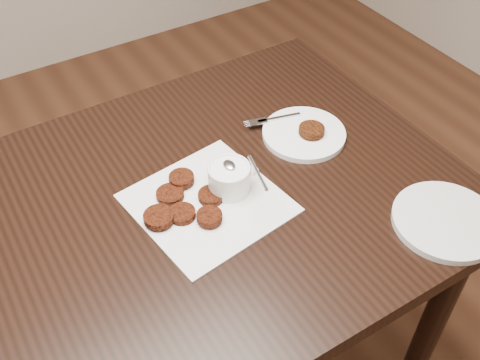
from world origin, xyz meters
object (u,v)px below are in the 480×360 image
Objects in this scene: napkin at (208,203)px; plate_empty at (446,221)px; table at (174,319)px; plate_with_patty at (304,131)px; sauce_ramekin at (229,167)px.

napkin is 0.47m from plate_empty.
table is at bearing 167.11° from napkin.
plate_with_patty is (0.39, 0.05, 0.39)m from table.
sauce_ramekin reaches higher than plate_with_patty.
table is at bearing 175.52° from sauce_ramekin.
sauce_ramekin is 0.59× the size of plate_empty.
plate_empty is at bearing -38.14° from napkin.
sauce_ramekin reaches higher than table.
plate_empty is (0.31, -0.30, -0.06)m from sauce_ramekin.
table is 0.68m from plate_empty.
napkin is 1.46× the size of plate_with_patty.
sauce_ramekin reaches higher than plate_empty.
plate_empty is at bearing -33.67° from table.
plate_empty is (0.08, -0.36, -0.01)m from plate_with_patty.
table is 0.55m from plate_with_patty.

